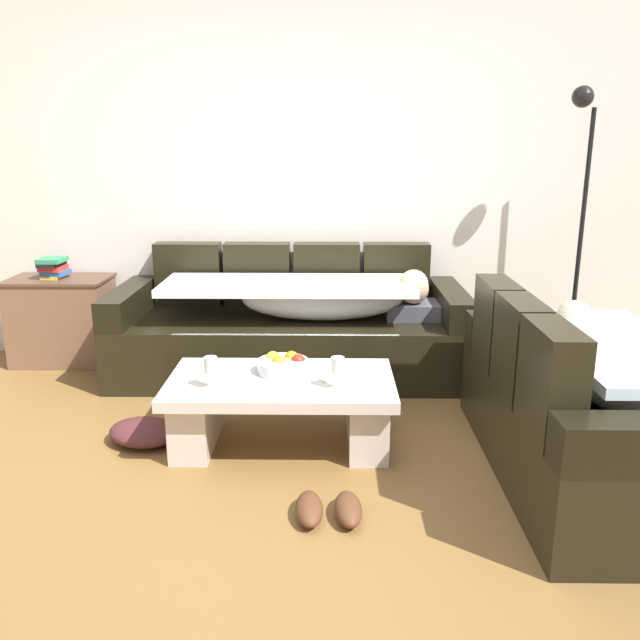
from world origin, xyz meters
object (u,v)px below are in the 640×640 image
Objects in this scene: couch_along_wall at (295,328)px; wine_glass_near_right at (338,367)px; crumpled_garment at (144,432)px; pair_of_shoes at (329,509)px; coffee_table at (281,403)px; open_magazine at (339,372)px; fruit_bowl at (283,365)px; book_stack_on_cabinet at (53,267)px; couch_near_window at (589,410)px; floor_lamp at (578,215)px; wine_glass_near_left at (211,366)px; side_cabinet at (63,320)px.

wine_glass_near_right is (0.28, -1.29, 0.17)m from couch_along_wall.
wine_glass_near_right reaches higher than crumpled_garment.
wine_glass_near_right reaches higher than pair_of_shoes.
coffee_table reaches higher than pair_of_shoes.
pair_of_shoes is at bearing -115.50° from open_magazine.
fruit_bowl is 0.92× the size of pair_of_shoes.
couch_along_wall is 1.83m from book_stack_on_cabinet.
crumpled_garment is (-0.76, -0.09, -0.36)m from fruit_bowl.
couch_along_wall is at bearing 45.97° from couch_near_window.
fruit_bowl is at bearing 86.27° from coffee_table.
wine_glass_near_right is at bearing -114.87° from open_magazine.
couch_near_window is 1.57m from fruit_bowl.
open_magazine is at bearing -144.55° from floor_lamp.
book_stack_on_cabinet reaches higher than wine_glass_near_right.
open_magazine is (0.29, -1.07, 0.06)m from couch_along_wall.
coffee_table is 7.23× the size of wine_glass_near_left.
couch_along_wall is 1.76m from side_cabinet.
book_stack_on_cabinet is (-0.03, 0.00, 0.40)m from side_cabinet.
couch_near_window is 1.88m from wine_glass_near_left.
couch_along_wall is 1.05m from fruit_bowl.
open_magazine is 2.15m from floor_lamp.
coffee_table is 0.62× the size of floor_lamp.
crumpled_garment is (0.99, -1.37, -0.66)m from book_stack_on_cabinet.
pair_of_shoes is at bearing -46.72° from side_cabinet.
book_stack_on_cabinet is (-1.75, 1.38, 0.48)m from coffee_table.
pair_of_shoes is at bearing -44.11° from wine_glass_near_left.
coffee_table is (-1.52, 0.30, -0.10)m from couch_near_window.
wine_glass_near_right reaches higher than coffee_table.
fruit_bowl is at bearing 6.88° from crumpled_garment.
side_cabinet reaches higher than coffee_table.
floor_lamp is at bearing -1.87° from book_stack_on_cabinet.
coffee_table is at bearing 154.95° from wine_glass_near_right.
fruit_bowl is 1.00× the size of open_magazine.
wine_glass_near_left is 0.23× the size of side_cabinet.
couch_near_window is at bearing -105.76° from floor_lamp.
floor_lamp is (1.95, 1.15, 0.69)m from fruit_bowl.
wine_glass_near_right is (0.64, 0.00, 0.00)m from wine_glass_near_left.
floor_lamp reaches higher than couch_near_window.
pair_of_shoes is (2.01, -2.10, -0.67)m from book_stack_on_cabinet.
floor_lamp reaches higher than coffee_table.
couch_near_window is 1.27m from open_magazine.
wine_glass_near_left reaches higher than crumpled_garment.
couch_along_wall is 10.59× the size of book_stack_on_cabinet.
wine_glass_near_right is 2.56m from book_stack_on_cabinet.
wine_glass_near_left is 2.09m from book_stack_on_cabinet.
wine_glass_near_right is 1.15m from crumpled_garment.
book_stack_on_cabinet is at bearing 132.76° from wine_glass_near_left.
crumpled_garment is (-0.41, 0.16, -0.44)m from wine_glass_near_left.
coffee_table is (-0.02, -1.15, -0.09)m from couch_along_wall.
coffee_table is at bearing -147.30° from floor_lamp.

